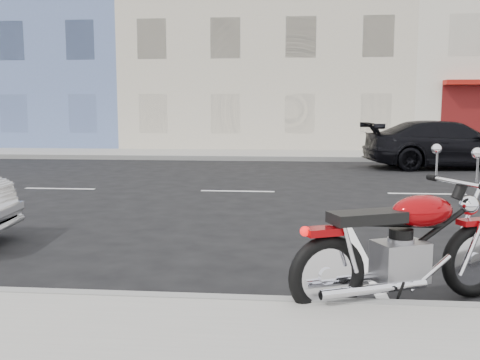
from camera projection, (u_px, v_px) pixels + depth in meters
The scene contains 7 objects.
ground at pixel (331, 193), 11.40m from camera, with size 120.00×120.00×0.00m, color black.
sidewalk_far at pixel (182, 154), 20.44m from camera, with size 80.00×3.40×0.15m, color gray.
curb_far at pixel (172, 158), 18.76m from camera, with size 80.00×0.12×0.16m, color gray.
bldg_blue at pixel (40, 18), 27.94m from camera, with size 12.00×12.00×13.00m, color #5E74AA.
bldg_cream at pixel (269, 30), 26.93m from camera, with size 12.00×12.00×11.50m, color beige.
motorcycle at pixel (478, 244), 4.99m from camera, with size 2.10×1.08×1.12m.
car_far at pixel (447, 145), 16.09m from camera, with size 2.01×4.95×1.44m, color black.
Camera 1 is at (-0.88, -11.40, 1.75)m, focal length 40.00 mm.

